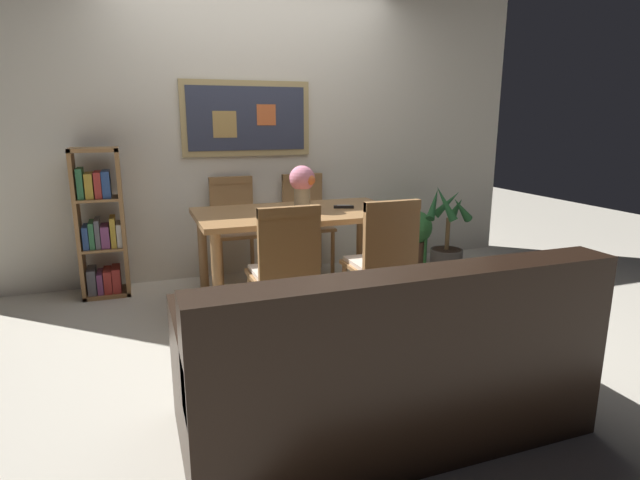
# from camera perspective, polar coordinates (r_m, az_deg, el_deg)

# --- Properties ---
(ground_plane) EXTENTS (12.00, 12.00, 0.00)m
(ground_plane) POSITION_cam_1_polar(r_m,az_deg,el_deg) (3.72, -1.61, -8.86)
(ground_plane) COLOR beige
(wall_back_with_painting) EXTENTS (5.20, 0.14, 2.60)m
(wall_back_with_painting) POSITION_cam_1_polar(r_m,az_deg,el_deg) (4.75, -7.06, 12.01)
(wall_back_with_painting) COLOR silver
(wall_back_with_painting) RESTS_ON ground_plane
(dining_table) EXTENTS (1.53, 0.86, 0.73)m
(dining_table) POSITION_cam_1_polar(r_m,az_deg,el_deg) (3.90, -2.41, 1.91)
(dining_table) COLOR #9E7042
(dining_table) RESTS_ON ground_plane
(dining_chair_far_right) EXTENTS (0.40, 0.41, 0.91)m
(dining_chair_far_right) POSITION_cam_1_polar(r_m,az_deg,el_deg) (4.72, -1.60, 2.76)
(dining_chair_far_right) COLOR #9E7042
(dining_chair_far_right) RESTS_ON ground_plane
(dining_chair_near_right) EXTENTS (0.40, 0.41, 0.91)m
(dining_chair_near_right) POSITION_cam_1_polar(r_m,az_deg,el_deg) (3.39, 7.09, -1.64)
(dining_chair_near_right) COLOR #9E7042
(dining_chair_near_right) RESTS_ON ground_plane
(dining_chair_near_left) EXTENTS (0.40, 0.41, 0.91)m
(dining_chair_near_left) POSITION_cam_1_polar(r_m,az_deg,el_deg) (3.16, -3.89, -2.67)
(dining_chair_near_left) COLOR #9E7042
(dining_chair_near_left) RESTS_ON ground_plane
(dining_chair_far_left) EXTENTS (0.40, 0.41, 0.91)m
(dining_chair_far_left) POSITION_cam_1_polar(r_m,az_deg,el_deg) (4.55, -9.51, 2.16)
(dining_chair_far_left) COLOR #9E7042
(dining_chair_far_left) RESTS_ON ground_plane
(leather_couch) EXTENTS (1.80, 0.84, 0.84)m
(leather_couch) POSITION_cam_1_polar(r_m,az_deg,el_deg) (2.40, 7.28, -13.94)
(leather_couch) COLOR black
(leather_couch) RESTS_ON ground_plane
(bookshelf) EXTENTS (0.36, 0.28, 1.19)m
(bookshelf) POSITION_cam_1_polar(r_m,az_deg,el_deg) (4.44, -23.20, 1.19)
(bookshelf) COLOR #9E7042
(bookshelf) RESTS_ON ground_plane
(potted_ivy) EXTENTS (0.32, 0.32, 0.56)m
(potted_ivy) POSITION_cam_1_polar(r_m,az_deg,el_deg) (5.05, 10.52, 0.60)
(potted_ivy) COLOR brown
(potted_ivy) RESTS_ON ground_plane
(potted_palm) EXTENTS (0.42, 0.44, 0.83)m
(potted_palm) POSITION_cam_1_polar(r_m,az_deg,el_deg) (4.90, 13.91, -0.30)
(potted_palm) COLOR #4C4742
(potted_palm) RESTS_ON ground_plane
(flower_vase) EXTENTS (0.20, 0.20, 0.34)m
(flower_vase) POSITION_cam_1_polar(r_m,az_deg,el_deg) (3.84, -1.97, 6.30)
(flower_vase) COLOR tan
(flower_vase) RESTS_ON dining_table
(tv_remote) EXTENTS (0.16, 0.10, 0.02)m
(tv_remote) POSITION_cam_1_polar(r_m,az_deg,el_deg) (4.00, 2.65, 3.73)
(tv_remote) COLOR black
(tv_remote) RESTS_ON dining_table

